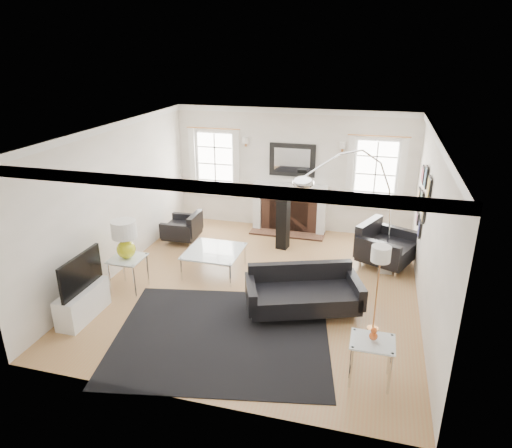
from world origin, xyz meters
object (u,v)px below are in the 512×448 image
(fireplace, at_px, (290,209))
(gourd_lamp, at_px, (125,237))
(armchair_right, at_px, (383,247))
(armchair_left, at_px, (184,228))
(sofa, at_px, (303,293))
(coffee_table, at_px, (214,252))
(arc_floor_lamp, at_px, (349,211))

(fireplace, height_order, gourd_lamp, gourd_lamp)
(fireplace, bearing_deg, armchair_right, -31.56)
(fireplace, bearing_deg, armchair_left, -149.80)
(sofa, relative_size, coffee_table, 1.95)
(armchair_left, height_order, gourd_lamp, gourd_lamp)
(fireplace, xyz_separation_m, armchair_right, (2.13, -1.31, -0.15))
(sofa, bearing_deg, armchair_right, 58.99)
(fireplace, bearing_deg, gourd_lamp, -122.25)
(sofa, distance_m, armchair_right, 2.42)
(armchair_right, bearing_deg, fireplace, 148.44)
(coffee_table, bearing_deg, armchair_right, 20.61)
(sofa, relative_size, gourd_lamp, 2.90)
(fireplace, relative_size, armchair_right, 1.28)
(armchair_left, relative_size, arc_floor_lamp, 0.33)
(fireplace, height_order, armchair_left, fireplace)
(coffee_table, bearing_deg, armchair_left, 132.86)
(fireplace, relative_size, coffee_table, 1.65)
(sofa, bearing_deg, fireplace, 104.66)
(sofa, height_order, armchair_right, armchair_right)
(armchair_left, relative_size, coffee_table, 0.81)
(sofa, height_order, armchair_left, sofa)
(armchair_right, relative_size, arc_floor_lamp, 0.52)
(sofa, distance_m, coffee_table, 2.07)
(gourd_lamp, bearing_deg, arc_floor_lamp, 20.16)
(armchair_left, bearing_deg, fireplace, 30.20)
(coffee_table, bearing_deg, sofa, -26.19)
(sofa, bearing_deg, gourd_lamp, -178.17)
(fireplace, xyz_separation_m, sofa, (0.89, -3.39, -0.22))
(gourd_lamp, bearing_deg, coffee_table, 39.26)
(gourd_lamp, bearing_deg, sofa, 1.83)
(arc_floor_lamp, bearing_deg, coffee_table, -172.13)
(coffee_table, bearing_deg, arc_floor_lamp, 7.87)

